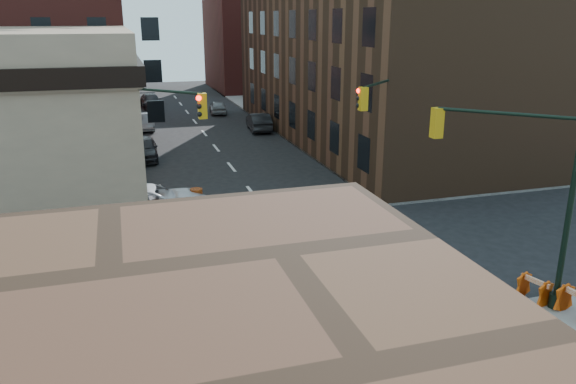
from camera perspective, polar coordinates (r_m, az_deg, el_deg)
ground at (r=23.36m, az=2.02°, el=-7.10°), size 140.00×140.00×0.00m
sidewalk_ne at (r=61.49m, az=12.66°, el=7.97°), size 34.00×54.50×0.15m
commercial_row_ne at (r=47.11m, az=8.48°, el=13.94°), size 14.00×34.00×14.00m
filler_nw at (r=82.62m, az=-23.97°, el=14.78°), size 20.00×18.00×16.00m
filler_ne at (r=80.94m, az=-1.89°, el=14.76°), size 16.00×16.00×12.00m
signal_pole_se at (r=20.16m, az=24.00°, el=1.31°), size 5.40×5.27×8.00m
signal_pole_nw at (r=26.01m, az=-14.14°, el=5.01°), size 3.58×3.67×8.00m
signal_pole_ne at (r=28.97m, az=9.71°, el=6.51°), size 3.67×3.58×8.00m
tree_ne_near at (r=48.70m, az=0.56°, el=10.07°), size 3.00×3.00×4.85m
tree_ne_far at (r=56.33m, az=-1.92°, el=11.06°), size 3.00×3.00×4.85m
police_car at (r=26.10m, az=-2.89°, el=-2.64°), size 5.56×4.26×1.50m
pickup at (r=28.71m, az=-13.74°, el=-1.04°), size 6.30×3.24×1.70m
parked_car_wnear at (r=40.93m, az=-14.46°, el=4.31°), size 2.11×4.82×1.61m
parked_car_wfar at (r=52.16m, az=-14.31°, el=6.93°), size 1.53×4.26×1.40m
parked_car_wdeep at (r=64.98m, az=-13.76°, el=8.97°), size 2.54×5.23×1.47m
parked_car_enear at (r=50.09m, az=-2.99°, el=7.13°), size 2.05×4.93×1.59m
parked_car_efar at (r=59.58m, az=-7.13°, el=8.57°), size 2.06×4.22×1.38m
pedestrian_a at (r=27.72m, az=-22.74°, el=-2.41°), size 0.59×0.41×1.57m
pedestrian_b at (r=29.10m, az=-21.38°, el=-0.89°), size 1.03×0.83×2.00m
pedestrian_c at (r=29.95m, az=-23.98°, el=-0.97°), size 1.06×0.53×1.74m
barrel_road at (r=27.96m, az=6.13°, el=-1.74°), size 0.77×0.77×1.13m
barrel_bank at (r=29.64m, az=-9.27°, el=-0.74°), size 0.82×0.82×1.14m
barricade_se_a at (r=21.63m, az=23.73°, el=-9.07°), size 0.84×1.25×0.86m
barricade_se_b at (r=21.14m, az=27.19°, el=-10.10°), size 0.75×1.28×0.91m
barricade_nw_a at (r=29.63m, az=-20.96°, el=-1.57°), size 1.42×0.93×0.98m
barricade_nw_b at (r=27.41m, az=-19.75°, el=-3.01°), size 1.30×0.80×0.91m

